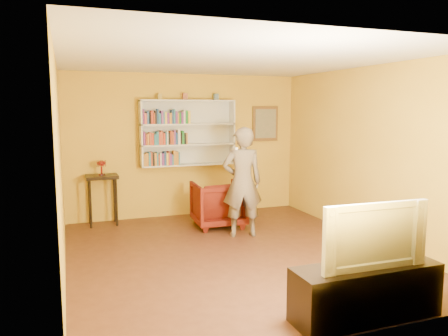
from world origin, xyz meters
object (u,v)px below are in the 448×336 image
at_px(ruby_lustre, 101,165).
at_px(person, 242,182).
at_px(tv_cabinet, 366,292).
at_px(console_table, 102,184).
at_px(armchair, 218,204).
at_px(television, 368,233).
at_px(bookshelf, 187,133).

distance_m(ruby_lustre, person, 2.54).
bearing_deg(tv_cabinet, console_table, 115.24).
xyz_separation_m(armchair, television, (0.23, -3.72, 0.46)).
relative_size(console_table, tv_cabinet, 0.60).
relative_size(armchair, television, 0.78).
height_order(person, tv_cabinet, person).
bearing_deg(television, armchair, 95.00).
bearing_deg(television, console_table, 116.70).
bearing_deg(console_table, armchair, -22.47).
bearing_deg(armchair, person, 106.64).
bearing_deg(console_table, television, -64.76).
distance_m(ruby_lustre, tv_cabinet, 5.04).
bearing_deg(tv_cabinet, ruby_lustre, 115.24).
height_order(bookshelf, tv_cabinet, bookshelf).
bearing_deg(tv_cabinet, person, 91.24).
bearing_deg(console_table, person, -35.75).
xyz_separation_m(console_table, ruby_lustre, (0.00, 0.00, 0.34)).
distance_m(armchair, person, 0.87).
height_order(bookshelf, ruby_lustre, bookshelf).
bearing_deg(ruby_lustre, person, -35.75).
xyz_separation_m(armchair, person, (0.16, -0.70, 0.49)).
relative_size(ruby_lustre, person, 0.15).
relative_size(armchair, person, 0.49).
xyz_separation_m(ruby_lustre, armchair, (1.89, -0.78, -0.69)).
bearing_deg(person, television, 102.02).
bearing_deg(console_table, ruby_lustre, 0.00).
bearing_deg(television, bookshelf, 97.82).
distance_m(person, tv_cabinet, 3.08).
relative_size(bookshelf, person, 1.02).
bearing_deg(person, console_table, -24.97).
bearing_deg(bookshelf, console_table, -174.31).
bearing_deg(console_table, tv_cabinet, -64.76).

